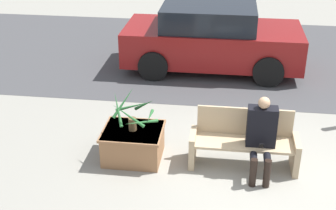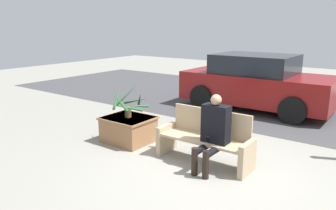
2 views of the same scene
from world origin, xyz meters
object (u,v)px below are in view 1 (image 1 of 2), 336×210
Objects in this scene: person_seated at (261,134)px; parked_car at (212,38)px; bench at (244,141)px; planter_box at (133,143)px; potted_plant at (134,114)px.

parked_car is at bearing 102.71° from person_seated.
parked_car reaches higher than bench.
parked_car is at bearing 75.82° from planter_box.
planter_box is at bearing -104.18° from parked_car.
bench is 1.75m from planter_box.
parked_car is (-0.71, 4.03, 0.34)m from bench.
bench is at bearing 1.85° from planter_box.
parked_car is (1.01, 4.08, -0.05)m from potted_plant.
person_seated is at bearing -77.29° from parked_car.
planter_box is 4.24m from parked_car.
parked_car is at bearing 76.14° from potted_plant.
parked_car is (-0.95, 4.22, 0.09)m from person_seated.
person_seated is 0.31× the size of parked_car.
person_seated reaches higher than potted_plant.
potted_plant is 0.20× the size of parked_car.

